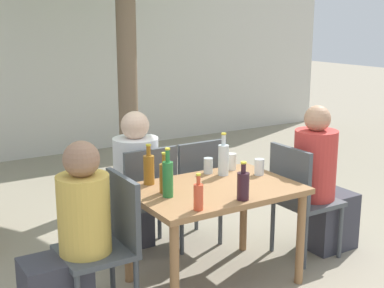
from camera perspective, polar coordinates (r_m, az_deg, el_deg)
The scene contains 19 objects.
ground_plane at distance 4.04m, azimuth 2.31°, elevation -14.46°, with size 30.00×30.00×0.00m, color gray.
cafe_building_wall at distance 7.53m, azimuth -16.37°, elevation 9.15°, with size 10.00×0.08×2.80m.
dining_table_front at distance 3.79m, azimuth 2.40°, elevation -6.01°, with size 1.16×0.79×0.73m.
patio_chair_0 at distance 3.47m, azimuth -8.99°, elevation -9.90°, with size 0.44×0.44×0.92m.
patio_chair_1 at distance 4.31m, azimuth 11.42°, elevation -5.30°, with size 0.44×0.44×0.92m.
patio_chair_2 at distance 4.23m, azimuth -5.05°, elevation -5.44°, with size 0.44×0.44×0.92m.
patio_chair_3 at distance 4.44m, azimuth 0.31°, elevation -4.45°, with size 0.44×0.44×0.92m.
person_seated_0 at distance 3.39m, azimuth -12.80°, elevation -10.65°, with size 0.56×0.32×1.18m.
person_seated_1 at distance 4.46m, azimuth 13.65°, elevation -4.49°, with size 0.57×0.34×1.22m.
person_seated_2 at distance 4.43m, azimuth -6.44°, elevation -4.57°, with size 0.36×0.58×1.17m.
amber_bottle_0 at distance 3.61m, azimuth -3.01°, elevation -3.55°, with size 0.06×0.06×0.28m.
water_bottle_1 at distance 4.01m, azimuth 3.37°, elevation -1.58°, with size 0.08×0.08×0.32m.
soda_bottle_2 at distance 3.30m, azimuth 0.69°, elevation -5.56°, with size 0.06×0.06×0.23m.
amber_bottle_3 at distance 3.80m, azimuth -4.62°, elevation -2.64°, with size 0.08×0.08×0.29m.
wine_bottle_4 at distance 3.49m, azimuth 5.47°, elevation -4.39°, with size 0.08×0.08×0.26m.
green_bottle_5 at distance 3.52m, azimuth -2.60°, elevation -3.64°, with size 0.07×0.07×0.33m.
drinking_glass_0 at distance 4.17m, azimuth 4.19°, elevation -1.87°, with size 0.08×0.08×0.13m.
drinking_glass_1 at distance 4.06m, azimuth 7.18°, elevation -2.43°, with size 0.07×0.07×0.12m.
drinking_glass_2 at distance 4.07m, azimuth 1.74°, elevation -2.32°, with size 0.07×0.07×0.12m.
Camera 1 is at (-2.01, -2.95, 1.89)m, focal length 50.00 mm.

